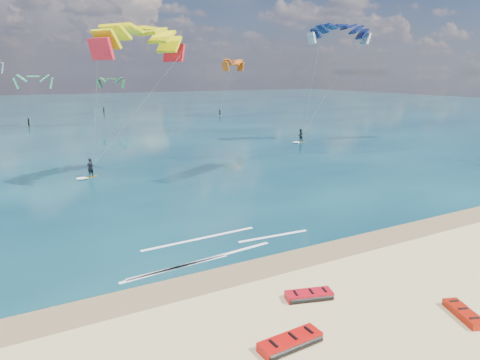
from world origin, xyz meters
name	(u,v)px	position (x,y,z in m)	size (l,w,h in m)	color
ground	(89,155)	(0.00, 40.00, 0.00)	(320.00, 320.00, 0.00)	tan
wet_sand_strip	(220,277)	(0.00, 3.00, 0.00)	(320.00, 2.40, 0.01)	brown
sea	(44,113)	(0.00, 104.00, 0.02)	(320.00, 200.00, 0.04)	#092333
packed_kite_left	(290,346)	(-0.12, -3.22, 0.00)	(2.73, 1.16, 0.42)	#BF0D0A
packed_kite_mid	(309,298)	(2.63, -0.77, 0.00)	(2.31, 1.07, 0.39)	red
packed_kite_right	(464,317)	(7.41, -5.07, 0.00)	(2.24, 0.98, 0.36)	#A71607
kitesurfer_main	(115,95)	(0.34, 24.83, 7.93)	(12.03, 9.06, 15.38)	gold
kitesurfer_far	(321,77)	(30.59, 33.60, 9.33)	(10.35, 6.46, 17.65)	gold
shoreline_foam	(211,251)	(0.93, 6.14, 0.04)	(12.31, 3.79, 0.01)	white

